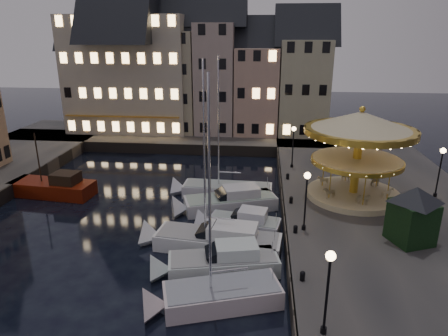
# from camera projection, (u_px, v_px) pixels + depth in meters

# --- Properties ---
(ground) EXTENTS (160.00, 160.00, 0.00)m
(ground) POSITION_uv_depth(u_px,v_px,m) (198.00, 248.00, 27.53)
(ground) COLOR black
(ground) RESTS_ON ground
(quay_east) EXTENTS (16.00, 56.00, 1.30)m
(quay_east) POSITION_uv_depth(u_px,v_px,m) (384.00, 212.00, 31.65)
(quay_east) COLOR #474442
(quay_east) RESTS_ON ground
(quay_north) EXTENTS (44.00, 12.00, 1.30)m
(quay_north) POSITION_uv_depth(u_px,v_px,m) (173.00, 137.00, 54.46)
(quay_north) COLOR #474442
(quay_north) RESTS_ON ground
(quaywall_e) EXTENTS (0.15, 44.00, 1.30)m
(quaywall_e) POSITION_uv_depth(u_px,v_px,m) (283.00, 207.00, 32.41)
(quaywall_e) COLOR #47423A
(quaywall_e) RESTS_ON ground
(quaywall_n) EXTENTS (48.00, 0.15, 1.30)m
(quaywall_n) POSITION_uv_depth(u_px,v_px,m) (178.00, 149.00, 48.62)
(quaywall_n) COLOR #47423A
(quaywall_n) RESTS_ON ground
(streetlamp_a) EXTENTS (0.44, 0.44, 4.17)m
(streetlamp_a) POSITION_uv_depth(u_px,v_px,m) (328.00, 281.00, 17.08)
(streetlamp_a) COLOR black
(streetlamp_a) RESTS_ON quay_east
(streetlamp_b) EXTENTS (0.44, 0.44, 4.17)m
(streetlamp_b) POSITION_uv_depth(u_px,v_px,m) (306.00, 193.00, 26.50)
(streetlamp_b) COLOR black
(streetlamp_b) RESTS_ON quay_east
(streetlamp_c) EXTENTS (0.44, 0.44, 4.17)m
(streetlamp_c) POSITION_uv_depth(u_px,v_px,m) (293.00, 141.00, 39.22)
(streetlamp_c) COLOR black
(streetlamp_c) RESTS_ON quay_east
(streetlamp_d) EXTENTS (0.44, 0.44, 4.17)m
(streetlamp_d) POSITION_uv_depth(u_px,v_px,m) (441.00, 165.00, 32.03)
(streetlamp_d) COLOR black
(streetlamp_d) RESTS_ON quay_east
(bollard_a) EXTENTS (0.30, 0.30, 0.57)m
(bollard_a) POSITION_uv_depth(u_px,v_px,m) (303.00, 275.00, 21.68)
(bollard_a) COLOR black
(bollard_a) RESTS_ON quay_east
(bollard_b) EXTENTS (0.30, 0.30, 0.57)m
(bollard_b) POSITION_uv_depth(u_px,v_px,m) (296.00, 229.00, 26.86)
(bollard_b) COLOR black
(bollard_b) RESTS_ON quay_east
(bollard_c) EXTENTS (0.30, 0.30, 0.57)m
(bollard_c) POSITION_uv_depth(u_px,v_px,m) (291.00, 199.00, 31.57)
(bollard_c) COLOR black
(bollard_c) RESTS_ON quay_east
(bollard_d) EXTENTS (0.30, 0.30, 0.57)m
(bollard_d) POSITION_uv_depth(u_px,v_px,m) (288.00, 176.00, 36.76)
(bollard_d) COLOR black
(bollard_d) RESTS_ON quay_east
(townhouse_na) EXTENTS (5.50, 8.00, 12.80)m
(townhouse_na) POSITION_uv_depth(u_px,v_px,m) (93.00, 81.00, 55.15)
(townhouse_na) COLOR gray
(townhouse_na) RESTS_ON quay_north
(townhouse_nb) EXTENTS (6.16, 8.00, 13.80)m
(townhouse_nb) POSITION_uv_depth(u_px,v_px,m) (131.00, 78.00, 54.47)
(townhouse_nb) COLOR slate
(townhouse_nb) RESTS_ON quay_north
(townhouse_nc) EXTENTS (6.82, 8.00, 14.80)m
(townhouse_nc) POSITION_uv_depth(u_px,v_px,m) (174.00, 75.00, 53.74)
(townhouse_nc) COLOR tan
(townhouse_nc) RESTS_ON quay_north
(townhouse_nd) EXTENTS (5.50, 8.00, 15.80)m
(townhouse_nd) POSITION_uv_depth(u_px,v_px,m) (216.00, 71.00, 53.03)
(townhouse_nd) COLOR #AD9990
(townhouse_nd) RESTS_ON quay_north
(townhouse_ne) EXTENTS (6.16, 8.00, 12.80)m
(townhouse_ne) POSITION_uv_depth(u_px,v_px,m) (257.00, 83.00, 53.00)
(townhouse_ne) COLOR tan
(townhouse_ne) RESTS_ON quay_north
(townhouse_nf) EXTENTS (6.82, 8.00, 13.80)m
(townhouse_nf) POSITION_uv_depth(u_px,v_px,m) (303.00, 80.00, 52.27)
(townhouse_nf) COLOR #ACA988
(townhouse_nf) RESTS_ON quay_north
(hotel_corner) EXTENTS (17.60, 9.00, 16.80)m
(hotel_corner) POSITION_uv_depth(u_px,v_px,m) (130.00, 67.00, 53.98)
(hotel_corner) COLOR beige
(hotel_corner) RESTS_ON quay_north
(motorboat_a) EXTENTS (7.42, 4.39, 12.35)m
(motorboat_a) POSITION_uv_depth(u_px,v_px,m) (212.00, 297.00, 21.60)
(motorboat_a) COLOR silver
(motorboat_a) RESTS_ON ground
(motorboat_b) EXTENTS (7.85, 3.71, 2.15)m
(motorboat_b) POSITION_uv_depth(u_px,v_px,m) (217.00, 264.00, 24.52)
(motorboat_b) COLOR silver
(motorboat_b) RESTS_ON ground
(motorboat_c) EXTENTS (9.66, 3.56, 12.78)m
(motorboat_c) POSITION_uv_depth(u_px,v_px,m) (212.00, 240.00, 27.26)
(motorboat_c) COLOR white
(motorboat_c) RESTS_ON ground
(motorboat_d) EXTENTS (6.33, 3.03, 2.15)m
(motorboat_d) POSITION_uv_depth(u_px,v_px,m) (239.00, 224.00, 29.61)
(motorboat_d) COLOR silver
(motorboat_d) RESTS_ON ground
(motorboat_e) EXTENTS (8.63, 5.07, 2.15)m
(motorboat_e) POSITION_uv_depth(u_px,v_px,m) (226.00, 202.00, 33.38)
(motorboat_e) COLOR silver
(motorboat_e) RESTS_ON ground
(motorboat_f) EXTENTS (9.06, 2.67, 12.02)m
(motorboat_f) POSITION_uv_depth(u_px,v_px,m) (221.00, 190.00, 36.26)
(motorboat_f) COLOR silver
(motorboat_f) RESTS_ON ground
(red_fishing_boat) EXTENTS (7.82, 3.43, 5.98)m
(red_fishing_boat) POSITION_uv_depth(u_px,v_px,m) (54.00, 188.00, 36.36)
(red_fishing_boat) COLOR #5B1405
(red_fishing_boat) RESTS_ON ground
(carousel) EXTENTS (8.59, 8.59, 7.52)m
(carousel) POSITION_uv_depth(u_px,v_px,m) (359.00, 139.00, 31.22)
(carousel) COLOR beige
(carousel) RESTS_ON quay_east
(ticket_kiosk) EXTENTS (3.67, 3.67, 4.30)m
(ticket_kiosk) POSITION_uv_depth(u_px,v_px,m) (414.00, 205.00, 25.01)
(ticket_kiosk) COLOR black
(ticket_kiosk) RESTS_ON quay_east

